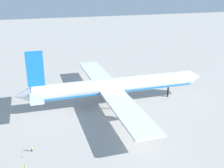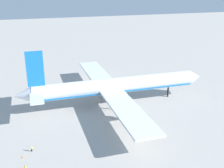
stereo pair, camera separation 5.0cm
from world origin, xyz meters
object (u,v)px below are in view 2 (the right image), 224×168
(airliner, at_px, (114,86))
(ground_worker_3, at_px, (25,168))
(ground_worker_0, at_px, (32,149))
(traffic_cone_0, at_px, (216,96))
(traffic_cone_1, at_px, (23,157))

(airliner, bearing_deg, ground_worker_3, -136.26)
(airliner, distance_m, ground_worker_0, 41.29)
(airliner, height_order, ground_worker_3, airliner)
(traffic_cone_0, bearing_deg, airliner, 171.85)
(airliner, relative_size, ground_worker_0, 44.81)
(ground_worker_3, xyz_separation_m, traffic_cone_0, (78.24, 26.80, -0.62))
(ground_worker_0, distance_m, ground_worker_3, 8.76)
(ground_worker_0, bearing_deg, airliner, 36.95)
(airliner, xyz_separation_m, traffic_cone_1, (-35.15, -26.83, -7.06))
(airliner, height_order, traffic_cone_0, airliner)
(ground_worker_3, xyz_separation_m, traffic_cone_1, (-0.60, 6.22, -0.62))
(airliner, xyz_separation_m, ground_worker_3, (-34.54, -33.05, -6.44))
(airliner, relative_size, ground_worker_3, 44.21)
(ground_worker_3, height_order, traffic_cone_0, ground_worker_3)
(ground_worker_0, distance_m, traffic_cone_1, 3.50)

